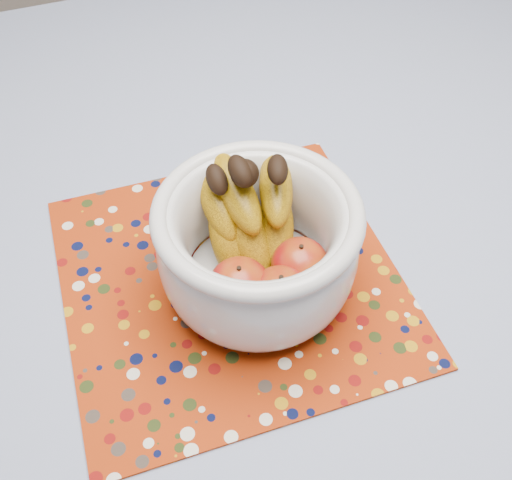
% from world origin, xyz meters
% --- Properties ---
extents(table, '(1.20, 1.20, 0.75)m').
position_xyz_m(table, '(0.00, 0.00, 0.67)').
color(table, brown).
rests_on(table, ground).
extents(tablecloth, '(1.32, 1.32, 0.01)m').
position_xyz_m(tablecloth, '(0.00, 0.00, 0.76)').
color(tablecloth, slate).
rests_on(tablecloth, table).
extents(placemat, '(0.42, 0.42, 0.00)m').
position_xyz_m(placemat, '(-0.10, -0.12, 0.76)').
color(placemat, '#912707').
rests_on(placemat, tablecloth).
extents(fruit_bowl, '(0.23, 0.23, 0.18)m').
position_xyz_m(fruit_bowl, '(-0.07, -0.13, 0.84)').
color(fruit_bowl, silver).
rests_on(fruit_bowl, placemat).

